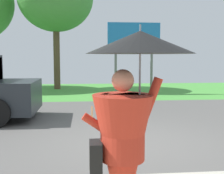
{
  "coord_description": "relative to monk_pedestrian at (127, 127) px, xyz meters",
  "views": [
    {
      "loc": [
        -0.96,
        -5.98,
        1.82
      ],
      "look_at": [
        -0.29,
        1.0,
        1.1
      ],
      "focal_mm": 47.04,
      "sensor_mm": 36.0,
      "label": 1
    }
  ],
  "objects": [
    {
      "name": "monk_pedestrian",
      "position": [
        0.0,
        0.0,
        0.0
      ],
      "size": [
        1.1,
        1.06,
        2.13
      ],
      "rotation": [
        0.0,
        0.0,
        0.03
      ],
      "color": "#B22D1E",
      "rests_on": "ground_plane"
    },
    {
      "name": "roadside_billboard",
      "position": [
        2.04,
        11.58,
        1.42
      ],
      "size": [
        2.6,
        0.12,
        3.5
      ],
      "color": "slate",
      "rests_on": "ground_plane"
    },
    {
      "name": "ground_plane",
      "position": [
        0.54,
        6.11,
        -1.17
      ],
      "size": [
        40.0,
        22.0,
        0.2
      ],
      "color": "#565451"
    }
  ]
}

